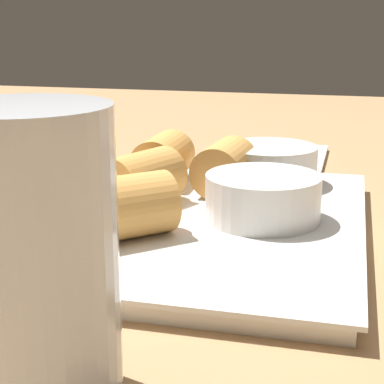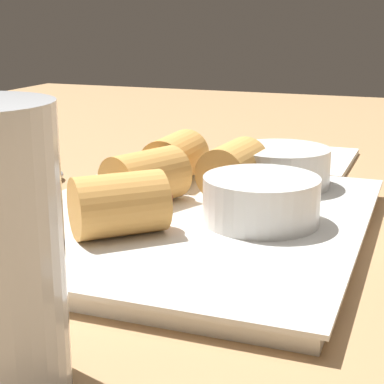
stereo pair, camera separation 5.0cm
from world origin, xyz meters
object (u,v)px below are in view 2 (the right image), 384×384
(serving_plate, at_px, (192,223))
(dipping_bowl_near, at_px, (261,198))
(dipping_bowl_far, at_px, (282,165))
(napkin, at_px, (297,160))
(spoon, at_px, (47,182))

(serving_plate, relative_size, dipping_bowl_near, 3.69)
(dipping_bowl_near, height_order, dipping_bowl_far, same)
(napkin, bearing_deg, dipping_bowl_far, 6.47)
(serving_plate, height_order, napkin, serving_plate)
(serving_plate, height_order, spoon, serving_plate)
(spoon, bearing_deg, dipping_bowl_far, 97.13)
(serving_plate, bearing_deg, dipping_bowl_far, 157.26)
(serving_plate, relative_size, napkin, 2.20)
(dipping_bowl_far, height_order, spoon, dipping_bowl_far)
(dipping_bowl_far, xyz_separation_m, napkin, (-0.16, -0.02, -0.03))
(serving_plate, relative_size, dipping_bowl_far, 3.69)
(dipping_bowl_near, distance_m, spoon, 0.24)
(dipping_bowl_far, bearing_deg, dipping_bowl_near, 4.99)
(dipping_bowl_near, height_order, napkin, dipping_bowl_near)
(serving_plate, xyz_separation_m, spoon, (-0.08, -0.17, -0.00))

